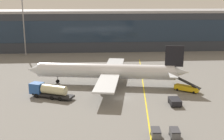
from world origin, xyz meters
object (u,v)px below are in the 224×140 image
object	(u,v)px
baggage_cart_0	(156,133)
baggage_cart_1	(175,133)
main_airliner	(107,71)
pushback_tug	(175,101)
fuel_tanker	(49,90)
belt_loader	(187,87)

from	to	relation	value
baggage_cart_0	baggage_cart_1	world-z (taller)	same
main_airliner	pushback_tug	size ratio (longest dim) A/B	11.19
main_airliner	fuel_tanker	size ratio (longest dim) A/B	3.97
belt_loader	baggage_cart_0	bearing A→B (deg)	-118.02
main_airliner	belt_loader	distance (m)	21.05
main_airliner	baggage_cart_0	bearing A→B (deg)	-77.76
pushback_tug	belt_loader	distance (m)	10.60
pushback_tug	baggage_cart_1	distance (m)	15.89
belt_loader	baggage_cart_1	bearing A→B (deg)	-111.60
fuel_tanker	pushback_tug	xyz separation A→B (m)	(28.22, -6.66, -0.90)
main_airliner	baggage_cart_1	size ratio (longest dim) A/B	15.65
pushback_tug	baggage_cart_0	bearing A→B (deg)	-115.97
baggage_cart_0	fuel_tanker	bearing A→B (deg)	133.81
pushback_tug	baggage_cart_1	bearing A→B (deg)	-105.17
baggage_cart_0	baggage_cart_1	xyz separation A→B (m)	(3.19, -0.25, 0.00)
pushback_tug	main_airliner	bearing A→B (deg)	131.18
main_airliner	belt_loader	xyz separation A→B (m)	(19.63, -7.09, -2.75)
main_airliner	pushback_tug	world-z (taller)	main_airliner
belt_loader	baggage_cart_1	xyz separation A→B (m)	(-9.66, -24.40, -0.21)
pushback_tug	belt_loader	xyz separation A→B (m)	(5.50, 9.06, 0.14)
fuel_tanker	belt_loader	size ratio (longest dim) A/B	1.72
pushback_tug	belt_loader	size ratio (longest dim) A/B	0.61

